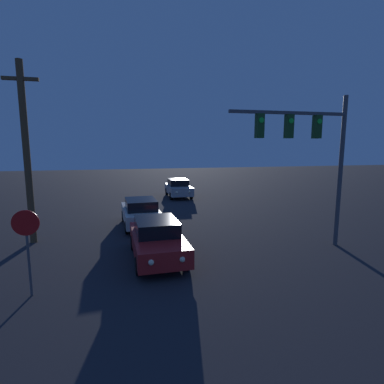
{
  "coord_description": "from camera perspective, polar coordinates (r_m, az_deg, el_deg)",
  "views": [
    {
      "loc": [
        -2.48,
        3.72,
        4.17
      ],
      "look_at": [
        0.0,
        14.38,
        2.49
      ],
      "focal_mm": 28.0,
      "sensor_mm": 36.0,
      "label": 1
    }
  ],
  "objects": [
    {
      "name": "car_near",
      "position": [
        11.34,
        -6.66,
        -8.88
      ],
      "size": [
        1.91,
        4.17,
        1.46
      ],
      "rotation": [
        0.0,
        0.0,
        3.17
      ],
      "color": "#B21E1E",
      "rests_on": "ground_plane"
    },
    {
      "name": "car_far",
      "position": [
        24.85,
        -2.61,
        0.8
      ],
      "size": [
        1.84,
        4.14,
        1.46
      ],
      "rotation": [
        0.0,
        0.0,
        3.13
      ],
      "color": "#99999E",
      "rests_on": "ground_plane"
    },
    {
      "name": "stop_sign",
      "position": [
        9.41,
        -28.95,
        -7.46
      ],
      "size": [
        0.71,
        0.07,
        2.47
      ],
      "color": "#4C4C51",
      "rests_on": "ground_plane"
    },
    {
      "name": "utility_pole",
      "position": [
        14.42,
        -29.01,
        6.76
      ],
      "size": [
        1.38,
        0.28,
        7.63
      ],
      "color": "brown",
      "rests_on": "ground_plane"
    },
    {
      "name": "car_mid",
      "position": [
        15.93,
        -9.74,
        -3.79
      ],
      "size": [
        1.98,
        4.2,
        1.46
      ],
      "rotation": [
        0.0,
        0.0,
        0.05
      ],
      "color": "beige",
      "rests_on": "ground_plane"
    },
    {
      "name": "traffic_signal_mast",
      "position": [
        12.89,
        21.74,
        8.43
      ],
      "size": [
        5.0,
        0.3,
        6.17
      ],
      "color": "#4C4C51",
      "rests_on": "ground_plane"
    }
  ]
}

